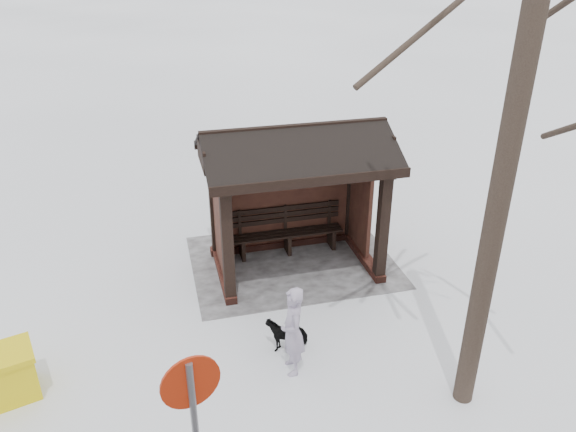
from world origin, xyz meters
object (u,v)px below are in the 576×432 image
object	(u,v)px
bus_shelter	(293,168)
road_sign	(194,412)
dog	(287,333)
pedestrian	(293,331)

from	to	relation	value
bus_shelter	road_sign	size ratio (longest dim) A/B	1.43
road_sign	dog	bearing A→B (deg)	-135.39
bus_shelter	dog	bearing A→B (deg)	73.14
bus_shelter	pedestrian	bearing A→B (deg)	75.20
dog	bus_shelter	bearing A→B (deg)	165.91
bus_shelter	pedestrian	distance (m)	3.55
pedestrian	road_sign	bearing A→B (deg)	-34.55
dog	road_sign	distance (m)	3.66
road_sign	bus_shelter	bearing A→B (deg)	-129.08
dog	pedestrian	bearing A→B (deg)	-2.27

